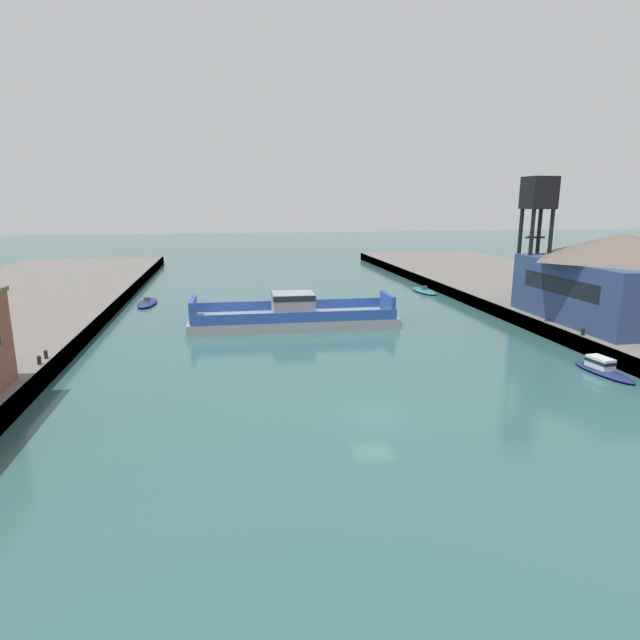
# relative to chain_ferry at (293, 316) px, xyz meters

# --- Properties ---
(ground_plane) EXTENTS (400.00, 400.00, 0.00)m
(ground_plane) POSITION_rel_chain_ferry_xyz_m (1.86, -25.97, -1.10)
(ground_plane) COLOR #335B5B
(quay_right) EXTENTS (28.00, 140.00, 1.45)m
(quay_right) POSITION_rel_chain_ferry_xyz_m (38.13, -5.97, -0.38)
(quay_right) COLOR slate
(quay_right) RESTS_ON ground
(chain_ferry) EXTENTS (22.67, 7.49, 3.68)m
(chain_ferry) POSITION_rel_chain_ferry_xyz_m (0.00, 0.00, 0.00)
(chain_ferry) COLOR #939399
(chain_ferry) RESTS_ON ground
(moored_boat_near_left) EXTENTS (2.35, 5.97, 1.30)m
(moored_boat_near_left) POSITION_rel_chain_ferry_xyz_m (22.22, -20.89, -0.62)
(moored_boat_near_left) COLOR navy
(moored_boat_near_left) RESTS_ON ground
(moored_boat_near_right) EXTENTS (2.84, 7.00, 0.95)m
(moored_boat_near_right) POSITION_rel_chain_ferry_xyz_m (22.30, 18.07, -0.87)
(moored_boat_near_right) COLOR #237075
(moored_boat_near_right) RESTS_ON ground
(moored_boat_mid_left) EXTENTS (2.60, 7.03, 0.98)m
(moored_boat_mid_left) POSITION_rel_chain_ferry_xyz_m (-17.62, 15.43, -0.85)
(moored_boat_mid_left) COLOR navy
(moored_boat_mid_left) RESTS_ON ground
(warehouse_shed) EXTENTS (13.46, 17.14, 8.92)m
(warehouse_shed) POSITION_rel_chain_ferry_xyz_m (32.25, -9.56, 4.81)
(warehouse_shed) COLOR navy
(warehouse_shed) RESTS_ON quay_right
(crane_tower) EXTENTS (3.00, 3.00, 14.68)m
(crane_tower) POSITION_rel_chain_ferry_xyz_m (27.36, -1.82, 11.65)
(crane_tower) COLOR black
(crane_tower) RESTS_ON quay_right
(bollard_left_aft) EXTENTS (0.32, 0.32, 0.71)m
(bollard_left_aft) POSITION_rel_chain_ferry_xyz_m (-21.26, -15.29, 0.74)
(bollard_left_aft) COLOR black
(bollard_left_aft) RESTS_ON quay_left
(bollard_right_aft) EXTENTS (0.32, 0.32, 0.71)m
(bollard_right_aft) POSITION_rel_chain_ferry_xyz_m (24.98, -14.52, 0.74)
(bollard_right_aft) COLOR black
(bollard_right_aft) RESTS_ON quay_right
(bollard_left_far) EXTENTS (0.32, 0.32, 0.71)m
(bollard_left_far) POSITION_rel_chain_ferry_xyz_m (-21.26, -13.72, 0.74)
(bollard_left_far) COLOR black
(bollard_left_far) RESTS_ON quay_left
(bollard_right_far) EXTENTS (0.32, 0.32, 0.71)m
(bollard_right_far) POSITION_rel_chain_ferry_xyz_m (24.98, -14.60, 0.74)
(bollard_right_far) COLOR black
(bollard_right_far) RESTS_ON quay_right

